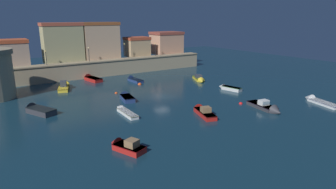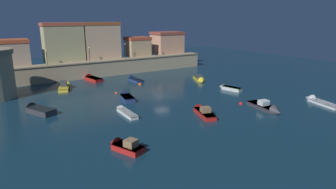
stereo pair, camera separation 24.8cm
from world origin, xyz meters
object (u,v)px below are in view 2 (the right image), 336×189
object	(u,v)px
moored_boat_6	(229,88)
moored_boat_8	(37,110)
moored_boat_7	(317,101)
moored_boat_4	(267,108)
moored_boat_3	(124,146)
moored_boat_10	(91,78)
moored_boat_2	(126,97)
quay_lamp_3	(156,47)
moored_boat_1	(202,111)
moored_boat_9	(124,111)
quay_lamp_0	(46,55)
mooring_buoy_2	(140,85)
moored_boat_0	(64,86)
quay_lamp_2	(125,48)
quay_lamp_1	(89,52)
mooring_buoy_1	(241,104)
mooring_buoy_0	(116,93)
moored_boat_5	(134,80)
moored_boat_11	(200,79)

from	to	relation	value
moored_boat_6	moored_boat_8	bearing A→B (deg)	69.02
moored_boat_7	moored_boat_4	bearing A→B (deg)	94.49
moored_boat_3	moored_boat_10	world-z (taller)	moored_boat_3
moored_boat_2	moored_boat_8	size ratio (longest dim) A/B	0.84
quay_lamp_3	moored_boat_1	world-z (taller)	quay_lamp_3
moored_boat_2	moored_boat_7	xyz separation A→B (m)	(25.00, -18.47, -0.15)
moored_boat_2	moored_boat_10	xyz separation A→B (m)	(0.10, 17.99, 0.00)
moored_boat_9	moored_boat_3	bearing A→B (deg)	156.44
moored_boat_7	quay_lamp_0	bearing A→B (deg)	53.94
moored_boat_6	mooring_buoy_2	distance (m)	17.76
moored_boat_1	moored_boat_0	bearing A→B (deg)	42.31
moored_boat_3	moored_boat_6	bearing A→B (deg)	-87.14
moored_boat_8	moored_boat_10	distance (m)	22.24
quay_lamp_2	moored_boat_10	xyz separation A→B (m)	(-9.86, -3.43, -5.63)
quay_lamp_1	moored_boat_10	distance (m)	6.47
moored_boat_2	moored_boat_4	bearing A→B (deg)	-127.72
mooring_buoy_1	moored_boat_8	bearing A→B (deg)	155.07
moored_boat_0	moored_boat_3	size ratio (longest dim) A/B	1.59
moored_boat_1	moored_boat_6	size ratio (longest dim) A/B	1.29
moored_boat_10	mooring_buoy_1	xyz separation A→B (m)	(13.97, -30.34, -0.40)
quay_lamp_1	moored_boat_6	size ratio (longest dim) A/B	0.65
moored_boat_4	mooring_buoy_1	world-z (taller)	moored_boat_4
mooring_buoy_0	moored_boat_0	bearing A→B (deg)	126.26
moored_boat_7	mooring_buoy_2	size ratio (longest dim) A/B	8.77
moored_boat_2	moored_boat_9	size ratio (longest dim) A/B	0.79
moored_boat_3	mooring_buoy_2	size ratio (longest dim) A/B	5.84
moored_boat_4	mooring_buoy_1	bearing A→B (deg)	-159.22
quay_lamp_3	mooring_buoy_0	size ratio (longest dim) A/B	6.14
moored_boat_1	mooring_buoy_0	bearing A→B (deg)	35.26
mooring_buoy_0	moored_boat_10	bearing A→B (deg)	90.39
quay_lamp_3	mooring_buoy_1	size ratio (longest dim) A/B	5.59
quay_lamp_0	moored_boat_3	xyz separation A→B (m)	(-0.37, -38.74, -5.25)
quay_lamp_0	moored_boat_5	xyz separation A→B (m)	(15.45, -9.02, -5.37)
moored_boat_0	mooring_buoy_0	bearing A→B (deg)	-125.94
moored_boat_4	mooring_buoy_0	size ratio (longest dim) A/B	12.10
moored_boat_5	moored_boat_8	xyz separation A→B (m)	(-21.25, -11.82, 0.14)
mooring_buoy_0	moored_boat_4	bearing A→B (deg)	-55.24
moored_boat_1	moored_boat_6	xyz separation A→B (m)	(13.21, 8.23, -0.06)
quay_lamp_3	moored_boat_0	size ratio (longest dim) A/B	0.46
moored_boat_6	moored_boat_3	bearing A→B (deg)	102.94
moored_boat_10	quay_lamp_0	bearing A→B (deg)	56.40
moored_boat_1	mooring_buoy_1	size ratio (longest dim) A/B	10.75
moored_boat_8	moored_boat_10	size ratio (longest dim) A/B	0.95
moored_boat_0	moored_boat_5	distance (m)	14.20
moored_boat_0	moored_boat_5	world-z (taller)	moored_boat_0
quay_lamp_2	moored_boat_7	world-z (taller)	quay_lamp_2
moored_boat_3	mooring_buoy_1	world-z (taller)	moored_boat_3
mooring_buoy_1	moored_boat_1	bearing A→B (deg)	-176.84
moored_boat_4	moored_boat_11	world-z (taller)	moored_boat_4
quay_lamp_3	moored_boat_2	distance (m)	28.81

